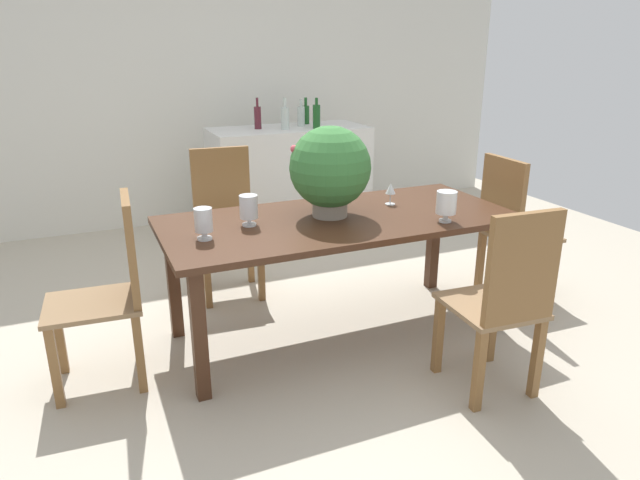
{
  "coord_description": "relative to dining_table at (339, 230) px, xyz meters",
  "views": [
    {
      "loc": [
        -1.39,
        -3.12,
        1.74
      ],
      "look_at": [
        -0.09,
        -0.13,
        0.6
      ],
      "focal_mm": 32.09,
      "sensor_mm": 36.0,
      "label": 1
    }
  ],
  "objects": [
    {
      "name": "ground_plane",
      "position": [
        0.0,
        0.2,
        -0.68
      ],
      "size": [
        7.04,
        7.04,
        0.0
      ],
      "primitive_type": "plane",
      "color": "#BCB29E"
    },
    {
      "name": "back_wall",
      "position": [
        0.0,
        2.8,
        0.62
      ],
      "size": [
        6.4,
        0.1,
        2.6
      ],
      "primitive_type": "cube",
      "color": "silver",
      "rests_on": "ground"
    },
    {
      "name": "dining_table",
      "position": [
        0.0,
        0.0,
        0.0
      ],
      "size": [
        2.07,
        0.93,
        0.76
      ],
      "color": "#422616",
      "rests_on": "ground"
    },
    {
      "name": "chair_foot_end",
      "position": [
        1.3,
        0.0,
        -0.12
      ],
      "size": [
        0.42,
        0.45,
        1.01
      ],
      "rotation": [
        0.0,
        0.0,
        1.54
      ],
      "color": "brown",
      "rests_on": "ground"
    },
    {
      "name": "chair_head_end",
      "position": [
        -1.29,
        -0.01,
        -0.13
      ],
      "size": [
        0.5,
        0.44,
        1.01
      ],
      "rotation": [
        0.0,
        0.0,
        -1.64
      ],
      "color": "brown",
      "rests_on": "ground"
    },
    {
      "name": "chair_near_right",
      "position": [
        0.46,
        -0.93,
        -0.12
      ],
      "size": [
        0.45,
        0.48,
        1.01
      ],
      "rotation": [
        0.0,
        0.0,
        3.08
      ],
      "color": "brown",
      "rests_on": "ground"
    },
    {
      "name": "chair_far_left",
      "position": [
        -0.46,
        0.93,
        -0.11
      ],
      "size": [
        0.48,
        0.45,
        1.04
      ],
      "rotation": [
        0.0,
        0.0,
        -0.08
      ],
      "color": "brown",
      "rests_on": "ground"
    },
    {
      "name": "flower_centerpiece",
      "position": [
        -0.04,
        0.05,
        0.36
      ],
      "size": [
        0.48,
        0.48,
        0.53
      ],
      "color": "gray",
      "rests_on": "dining_table"
    },
    {
      "name": "crystal_vase_left",
      "position": [
        -0.82,
        -0.08,
        0.18
      ],
      "size": [
        0.09,
        0.09,
        0.17
      ],
      "color": "silver",
      "rests_on": "dining_table"
    },
    {
      "name": "crystal_vase_center_near",
      "position": [
        -0.53,
        0.05,
        0.19
      ],
      "size": [
        0.1,
        0.1,
        0.18
      ],
      "color": "silver",
      "rests_on": "dining_table"
    },
    {
      "name": "crystal_vase_right",
      "position": [
        0.52,
        -0.32,
        0.19
      ],
      "size": [
        0.12,
        0.12,
        0.18
      ],
      "color": "silver",
      "rests_on": "dining_table"
    },
    {
      "name": "wine_glass",
      "position": [
        0.42,
        0.12,
        0.18
      ],
      "size": [
        0.06,
        0.06,
        0.14
      ],
      "color": "silver",
      "rests_on": "dining_table"
    },
    {
      "name": "kitchen_counter",
      "position": [
        0.43,
        1.98,
        -0.18
      ],
      "size": [
        1.42,
        0.62,
        1.0
      ],
      "primitive_type": "cube",
      "color": "silver",
      "rests_on": "ground"
    },
    {
      "name": "wine_bottle_tall",
      "position": [
        0.64,
        1.84,
        0.43
      ],
      "size": [
        0.07,
        0.07,
        0.27
      ],
      "color": "#194C1E",
      "rests_on": "kitchen_counter"
    },
    {
      "name": "wine_bottle_amber",
      "position": [
        0.15,
        2.02,
        0.43
      ],
      "size": [
        0.06,
        0.06,
        0.27
      ],
      "color": "#511E28",
      "rests_on": "kitchen_counter"
    },
    {
      "name": "wine_bottle_clear",
      "position": [
        0.57,
        2.03,
        0.42
      ],
      "size": [
        0.07,
        0.07,
        0.24
      ],
      "color": "#B2BFB7",
      "rests_on": "kitchen_counter"
    },
    {
      "name": "wine_bottle_green",
      "position": [
        0.66,
        2.15,
        0.42
      ],
      "size": [
        0.07,
        0.07,
        0.24
      ],
      "color": "#194C1E",
      "rests_on": "kitchen_counter"
    },
    {
      "name": "wine_bottle_dark",
      "position": [
        0.36,
        1.89,
        0.43
      ],
      "size": [
        0.07,
        0.07,
        0.28
      ],
      "color": "#B2BFB7",
      "rests_on": "kitchen_counter"
    }
  ]
}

